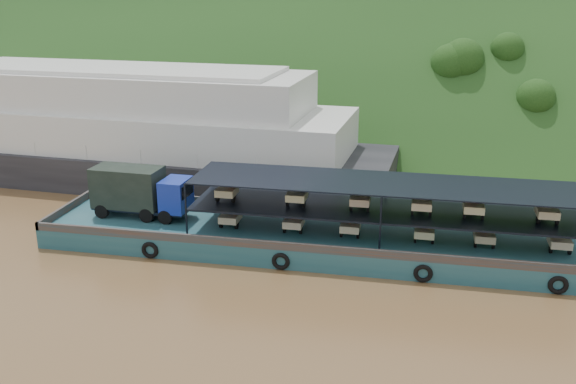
# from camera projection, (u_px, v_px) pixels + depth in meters

# --- Properties ---
(ground) EXTENTS (160.00, 160.00, 0.00)m
(ground) POSITION_uv_depth(u_px,v_px,m) (311.00, 260.00, 38.16)
(ground) COLOR brown
(ground) RESTS_ON ground
(hillside) EXTENTS (140.00, 39.60, 39.60)m
(hillside) POSITION_uv_depth(u_px,v_px,m) (365.00, 131.00, 71.68)
(hillside) COLOR #183613
(hillside) RESTS_ON ground
(cargo_barge) EXTENTS (35.00, 7.18, 4.54)m
(cargo_barge) POSITION_uv_depth(u_px,v_px,m) (312.00, 231.00, 39.61)
(cargo_barge) COLOR #16434F
(cargo_barge) RESTS_ON ground
(passenger_ferry) EXTENTS (46.32, 14.04, 9.26)m
(passenger_ferry) POSITION_uv_depth(u_px,v_px,m) (119.00, 130.00, 53.80)
(passenger_ferry) COLOR black
(passenger_ferry) RESTS_ON ground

